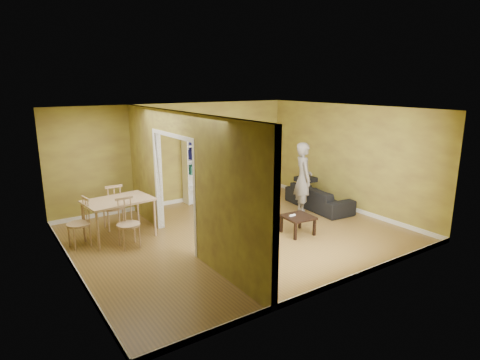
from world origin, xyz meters
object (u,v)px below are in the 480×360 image
(sofa, at_px, (319,194))
(coffee_table, at_px, (298,219))
(bookshelf, at_px, (198,166))
(chair_near, at_px, (128,223))
(person, at_px, (303,172))
(chair_left, at_px, (78,223))
(chair_far, at_px, (113,206))
(dining_table, at_px, (118,203))

(sofa, distance_m, coffee_table, 1.96)
(bookshelf, relative_size, chair_near, 1.99)
(person, bearing_deg, coffee_table, 158.81)
(chair_left, height_order, chair_far, chair_far)
(sofa, relative_size, chair_near, 1.98)
(dining_table, bearing_deg, chair_left, -178.92)
(dining_table, bearing_deg, sofa, -9.62)
(chair_near, bearing_deg, sofa, -1.63)
(chair_left, relative_size, chair_near, 1.00)
(chair_left, bearing_deg, sofa, 74.08)
(dining_table, distance_m, chair_near, 0.63)
(sofa, xyz_separation_m, chair_left, (-5.61, 0.80, 0.12))
(sofa, relative_size, dining_table, 1.48)
(coffee_table, xyz_separation_m, chair_far, (-3.11, 2.48, 0.17))
(chair_near, bearing_deg, dining_table, 90.50)
(chair_left, bearing_deg, dining_table, 83.29)
(bookshelf, xyz_separation_m, coffee_table, (0.59, -3.31, -0.63))
(person, distance_m, chair_near, 4.24)
(sofa, distance_m, person, 0.91)
(chair_near, bearing_deg, person, -3.21)
(sofa, bearing_deg, dining_table, 85.96)
(chair_far, bearing_deg, coffee_table, 141.61)
(chair_far, bearing_deg, bookshelf, -161.59)
(coffee_table, bearing_deg, bookshelf, 100.04)
(dining_table, distance_m, chair_left, 0.83)
(person, relative_size, coffee_table, 3.47)
(dining_table, bearing_deg, bookshelf, 29.08)
(bookshelf, height_order, chair_left, bookshelf)
(sofa, height_order, chair_left, chair_left)
(person, distance_m, bookshelf, 2.83)
(person, bearing_deg, chair_far, 94.96)
(bookshelf, relative_size, chair_left, 1.99)
(chair_near, bearing_deg, coffee_table, -21.06)
(chair_left, bearing_deg, chair_far, 118.27)
(bookshelf, distance_m, chair_far, 2.70)
(coffee_table, bearing_deg, chair_near, 157.82)
(person, bearing_deg, dining_table, 102.82)
(sofa, height_order, chair_near, chair_near)
(person, relative_size, dining_table, 1.57)
(person, bearing_deg, chair_left, 104.89)
(chair_left, distance_m, chair_far, 1.05)
(bookshelf, bearing_deg, chair_near, -142.03)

